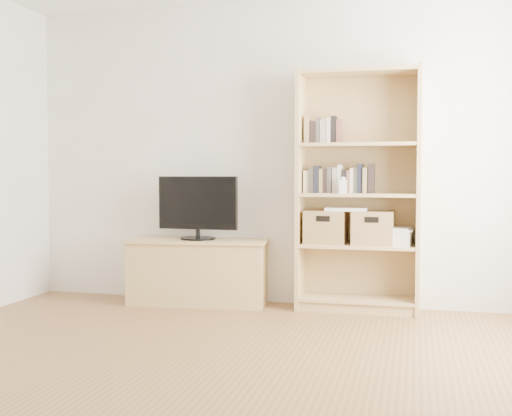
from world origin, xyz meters
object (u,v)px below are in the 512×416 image
(baby_monitor, at_px, (343,187))
(basket_left, at_px, (326,227))
(television, at_px, (198,207))
(tv_stand, at_px, (198,273))
(basket_right, at_px, (373,228))
(laptop, at_px, (346,209))
(bookshelf, at_px, (358,190))

(baby_monitor, distance_m, basket_left, 0.38)
(television, distance_m, baby_monitor, 1.27)
(tv_stand, bearing_deg, basket_left, -3.27)
(television, xyz_separation_m, baby_monitor, (1.25, -0.07, 0.19))
(basket_right, bearing_deg, baby_monitor, -155.31)
(television, height_order, baby_monitor, television)
(basket_right, distance_m, laptop, 0.26)
(basket_left, bearing_deg, television, -176.84)
(bookshelf, height_order, basket_right, bookshelf)
(tv_stand, distance_m, baby_monitor, 1.46)
(baby_monitor, bearing_deg, basket_right, 22.79)
(basket_right, relative_size, laptop, 0.99)
(television, relative_size, baby_monitor, 6.38)
(television, height_order, laptop, television)
(tv_stand, xyz_separation_m, baby_monitor, (1.25, -0.07, 0.75))
(laptop, bearing_deg, television, 179.49)
(bookshelf, relative_size, basket_right, 5.98)
(tv_stand, height_order, basket_left, basket_left)
(tv_stand, distance_m, basket_right, 1.54)
(laptop, bearing_deg, basket_right, 1.78)
(laptop, bearing_deg, baby_monitor, -102.30)
(television, bearing_deg, laptop, 3.25)
(bookshelf, height_order, basket_left, bookshelf)
(television, height_order, basket_right, television)
(basket_left, height_order, laptop, laptop)
(tv_stand, relative_size, laptop, 3.49)
(tv_stand, height_order, basket_right, basket_right)
(tv_stand, xyz_separation_m, basket_left, (1.10, 0.04, 0.42))
(television, distance_m, basket_left, 1.11)
(baby_monitor, distance_m, laptop, 0.21)
(television, distance_m, laptop, 1.27)
(basket_right, xyz_separation_m, laptop, (-0.21, -0.01, 0.15))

